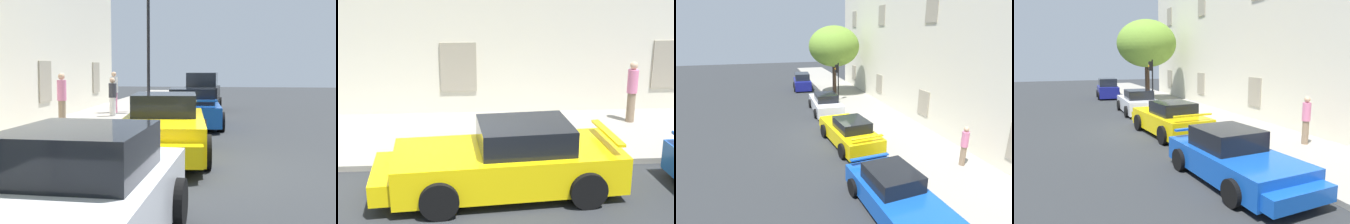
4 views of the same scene
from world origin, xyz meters
TOP-DOWN VIEW (x-y plane):
  - ground_plane at (0.00, 0.00)m, footprint 80.00×80.00m
  - sidewalk at (0.00, 3.83)m, footprint 60.00×4.01m
  - sportscar_red_lead at (-5.27, 0.78)m, footprint 5.01×2.23m
  - sportscar_yellow_flank at (0.99, 0.63)m, footprint 5.14×2.40m
  - sportscar_white_middle at (6.99, 0.44)m, footprint 4.82×2.40m
  - hatchback_distant at (13.26, 0.43)m, footprint 3.53×1.85m
  - street_lamp at (11.32, 2.39)m, footprint 0.44×1.42m
  - pedestrian_admiring at (10.08, 4.10)m, footprint 0.42×0.42m
  - pedestrian_strolling at (5.04, 4.61)m, footprint 0.43×0.43m
  - pedestrian_bystander at (8.69, 3.81)m, footprint 0.44×0.44m

SIDE VIEW (x-z plane):
  - ground_plane at x=0.00m, z-range 0.00..0.00m
  - sidewalk at x=0.00m, z-range 0.00..0.14m
  - sportscar_white_middle at x=6.99m, z-range -0.09..1.29m
  - sportscar_red_lead at x=-5.27m, z-range -0.11..1.35m
  - sportscar_yellow_flank at x=0.99m, z-range -0.09..1.40m
  - hatchback_distant at x=13.26m, z-range -0.10..1.75m
  - pedestrian_bystander at x=8.69m, z-range 0.16..1.72m
  - pedestrian_admiring at x=10.08m, z-range 0.16..1.94m
  - pedestrian_strolling at x=5.04m, z-range 0.18..1.97m
  - street_lamp at x=11.32m, z-range 1.29..7.69m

